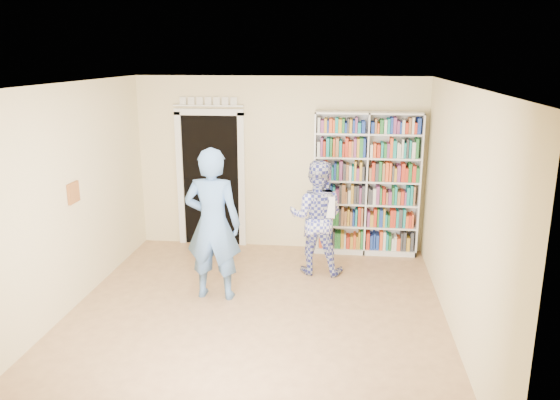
% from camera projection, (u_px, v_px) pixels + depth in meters
% --- Properties ---
extents(floor, '(5.00, 5.00, 0.00)m').
position_uv_depth(floor, '(255.00, 316.00, 6.49)').
color(floor, '#966B48').
rests_on(floor, ground).
extents(ceiling, '(5.00, 5.00, 0.00)m').
position_uv_depth(ceiling, '(252.00, 85.00, 5.79)').
color(ceiling, white).
rests_on(ceiling, wall_back).
extents(wall_back, '(4.50, 0.00, 4.50)m').
position_uv_depth(wall_back, '(279.00, 164.00, 8.53)').
color(wall_back, beige).
rests_on(wall_back, floor).
extents(wall_left, '(0.00, 5.00, 5.00)m').
position_uv_depth(wall_left, '(64.00, 201.00, 6.39)').
color(wall_left, beige).
rests_on(wall_left, floor).
extents(wall_right, '(0.00, 5.00, 5.00)m').
position_uv_depth(wall_right, '(459.00, 214.00, 5.88)').
color(wall_right, beige).
rests_on(wall_right, floor).
extents(bookshelf, '(1.59, 0.30, 2.19)m').
position_uv_depth(bookshelf, '(366.00, 184.00, 8.30)').
color(bookshelf, white).
rests_on(bookshelf, floor).
extents(doorway, '(1.10, 0.08, 2.43)m').
position_uv_depth(doorway, '(211.00, 173.00, 8.68)').
color(doorway, black).
rests_on(doorway, floor).
extents(wall_art, '(0.03, 0.25, 0.25)m').
position_uv_depth(wall_art, '(73.00, 193.00, 6.57)').
color(wall_art, brown).
rests_on(wall_art, wall_left).
extents(man_blue, '(0.72, 0.48, 1.94)m').
position_uv_depth(man_blue, '(213.00, 224.00, 6.78)').
color(man_blue, '#517BB5').
rests_on(man_blue, floor).
extents(man_plaid, '(0.84, 0.69, 1.62)m').
position_uv_depth(man_plaid, '(317.00, 217.00, 7.62)').
color(man_plaid, '#343AA0').
rests_on(man_plaid, floor).
extents(paper_sheet, '(0.21, 0.02, 0.30)m').
position_uv_depth(paper_sheet, '(327.00, 207.00, 7.37)').
color(paper_sheet, white).
rests_on(paper_sheet, man_plaid).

